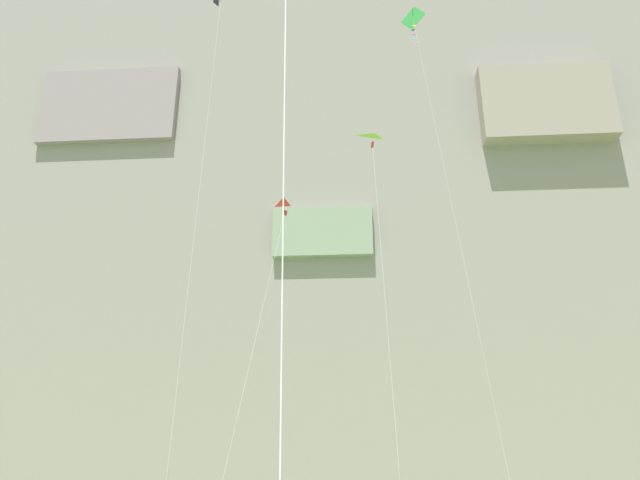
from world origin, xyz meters
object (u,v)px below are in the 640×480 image
at_px(kite_banner_mid_center, 192,2).
at_px(kite_delta_low_center, 288,222).
at_px(kite_delta_low_right, 376,149).
at_px(kite_diamond_high_right, 416,33).

xyz_separation_m(kite_banner_mid_center, kite_delta_low_center, (6.44, 2.61, -15.14)).
relative_size(kite_banner_mid_center, kite_delta_low_right, 1.53).
xyz_separation_m(kite_diamond_high_right, kite_delta_low_right, (-3.51, -3.67, -11.75)).
relative_size(kite_diamond_high_right, kite_delta_low_right, 1.61).
distance_m(kite_diamond_high_right, kite_delta_low_right, 12.81).
bearing_deg(kite_delta_low_right, kite_banner_mid_center, -170.72).
distance_m(kite_diamond_high_right, kite_delta_low_center, 18.87).
relative_size(kite_diamond_high_right, kite_delta_low_center, 2.02).
distance_m(kite_diamond_high_right, kite_banner_mid_center, 16.54).
bearing_deg(kite_delta_low_right, kite_diamond_high_right, 46.28).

